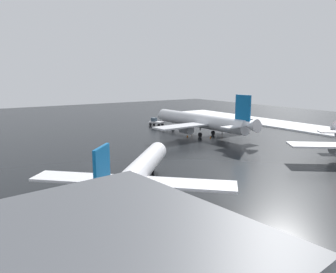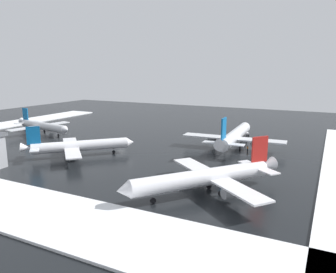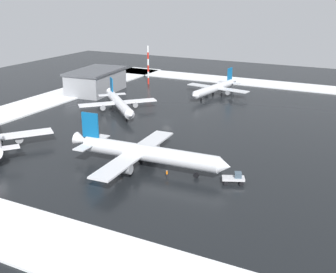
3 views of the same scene
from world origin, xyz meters
TOP-DOWN VIEW (x-y plane):
  - ground_plane at (0.00, 0.00)m, footprint 240.00×240.00m
  - snow_bank_far at (0.00, -50.00)m, footprint 152.00×16.00m
  - snow_bank_left at (-67.00, 0.00)m, footprint 14.00×116.00m
  - airplane_distant_tail at (34.47, 12.20)m, footprint 31.60×38.13m
  - airplane_parked_portside at (-1.86, -18.26)m, footprint 24.18×24.62m
  - airplane_far_rear at (-37.32, 1.47)m, footprint 30.44×25.41m
  - pushback_tug at (32.92, 32.45)m, footprint 3.84×5.09m
  - ground_crew_by_nose_gear at (39.44, 9.26)m, footprint 0.36×0.36m
  - ground_crew_beside_wing at (36.69, 18.75)m, footprint 0.36×0.36m
  - antenna_mast at (-44.69, -31.48)m, footprint 0.70×0.70m
  - cargo_hangar at (-22.25, -42.17)m, footprint 26.36×17.41m
  - traffic_cone_near_nose at (29.64, 11.78)m, footprint 0.36×0.36m
  - traffic_cone_mid_line at (33.56, 7.23)m, footprint 0.36×0.36m

SIDE VIEW (x-z plane):
  - ground_plane at x=0.00m, z-range 0.00..0.00m
  - snow_bank_far at x=0.00m, z-range 0.00..0.46m
  - snow_bank_left at x=-67.00m, z-range 0.00..0.46m
  - traffic_cone_near_nose at x=29.64m, z-range 0.00..0.55m
  - traffic_cone_mid_line at x=33.56m, z-range 0.00..0.55m
  - ground_crew_by_nose_gear at x=39.44m, z-range 0.12..1.83m
  - ground_crew_beside_wing at x=36.69m, z-range 0.12..1.83m
  - pushback_tug at x=32.92m, z-range 0.03..2.53m
  - airplane_far_rear at x=-37.32m, z-range -1.54..7.53m
  - airplane_parked_portside at x=-1.86m, z-range -1.57..7.69m
  - airplane_distant_tail at x=34.47m, z-range -1.92..9.40m
  - cargo_hangar at x=-22.25m, z-range 0.04..8.84m
  - antenna_mast at x=-44.69m, z-range 0.00..16.10m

